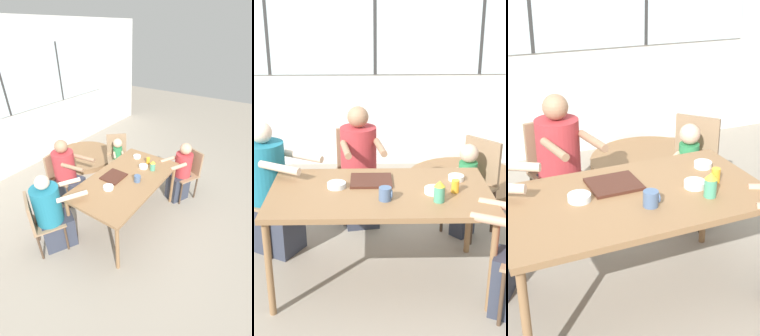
# 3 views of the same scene
# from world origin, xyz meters

# --- Properties ---
(ground_plane) EXTENTS (16.00, 16.00, 0.00)m
(ground_plane) POSITION_xyz_m (0.00, 0.00, 0.00)
(ground_plane) COLOR gray
(wall_back_with_windows) EXTENTS (8.40, 0.08, 2.80)m
(wall_back_with_windows) POSITION_xyz_m (0.00, 2.69, 1.43)
(wall_back_with_windows) COLOR silver
(wall_back_with_windows) RESTS_ON ground_plane
(dining_table) EXTENTS (1.66, 0.92, 0.78)m
(dining_table) POSITION_xyz_m (0.00, 0.00, 0.72)
(dining_table) COLOR olive
(dining_table) RESTS_ON ground_plane
(chair_for_woman_green_shirt) EXTENTS (0.46, 0.46, 0.89)m
(chair_for_woman_green_shirt) POSITION_xyz_m (-0.21, 1.22, 0.54)
(chair_for_woman_green_shirt) COLOR #937556
(chair_for_woman_green_shirt) RESTS_ON ground_plane
(chair_for_man_blue_shirt) EXTENTS (0.54, 0.54, 0.89)m
(chair_for_man_blue_shirt) POSITION_xyz_m (-1.08, 0.60, 0.54)
(chair_for_man_blue_shirt) COLOR #937556
(chair_for_man_blue_shirt) RESTS_ON ground_plane
(chair_for_toddler) EXTENTS (0.57, 0.57, 0.89)m
(chair_for_toddler) POSITION_xyz_m (0.91, 0.84, 0.54)
(chair_for_toddler) COLOR #937556
(chair_for_toddler) RESTS_ON ground_plane
(person_woman_green_shirt) EXTENTS (0.44, 0.68, 1.16)m
(person_woman_green_shirt) POSITION_xyz_m (-0.18, 1.05, 0.51)
(person_woman_green_shirt) COLOR #333847
(person_woman_green_shirt) RESTS_ON ground_plane
(person_man_blue_shirt) EXTENTS (0.71, 0.60, 1.16)m
(person_man_blue_shirt) POSITION_xyz_m (-0.94, 0.52, 0.52)
(person_man_blue_shirt) COLOR #333847
(person_man_blue_shirt) RESTS_ON ground_plane
(person_toddler) EXTENTS (0.34, 0.33, 0.89)m
(person_toddler) POSITION_xyz_m (0.80, 0.73, 0.44)
(person_toddler) COLOR #333847
(person_toddler) RESTS_ON ground_plane
(food_tray_dark) EXTENTS (0.32, 0.28, 0.02)m
(food_tray_dark) POSITION_xyz_m (-0.07, 0.17, 0.79)
(food_tray_dark) COLOR #472319
(food_tray_dark) RESTS_ON dining_table
(coffee_mug) EXTENTS (0.10, 0.09, 0.10)m
(coffee_mug) POSITION_xyz_m (0.04, -0.17, 0.83)
(coffee_mug) COLOR slate
(coffee_mug) RESTS_ON dining_table
(sippy_cup) EXTENTS (0.08, 0.08, 0.16)m
(sippy_cup) POSITION_xyz_m (0.41, -0.20, 0.86)
(sippy_cup) COLOR #4CA57F
(sippy_cup) RESTS_ON dining_table
(juice_glass) EXTENTS (0.06, 0.06, 0.10)m
(juice_glass) POSITION_xyz_m (0.55, -0.04, 0.83)
(juice_glass) COLOR gold
(juice_glass) RESTS_ON dining_table
(bowl_white_shallow) EXTENTS (0.12, 0.12, 0.04)m
(bowl_white_shallow) POSITION_xyz_m (0.60, 0.19, 0.80)
(bowl_white_shallow) COLOR white
(bowl_white_shallow) RESTS_ON dining_table
(bowl_cereal) EXTENTS (0.14, 0.14, 0.04)m
(bowl_cereal) POSITION_xyz_m (-0.33, 0.06, 0.80)
(bowl_cereal) COLOR silver
(bowl_cereal) RESTS_ON dining_table
(bowl_fruit) EXTENTS (0.14, 0.14, 0.04)m
(bowl_fruit) POSITION_xyz_m (0.39, -0.05, 0.80)
(bowl_fruit) COLOR white
(bowl_fruit) RESTS_ON dining_table
(folded_table_stack) EXTENTS (1.36, 1.36, 0.12)m
(folded_table_stack) POSITION_xyz_m (1.04, 1.88, 0.06)
(folded_table_stack) COLOR olive
(folded_table_stack) RESTS_ON ground_plane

